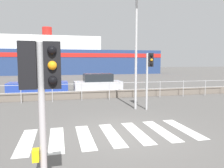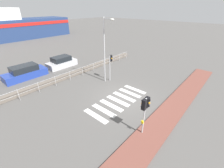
{
  "view_description": "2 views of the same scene",
  "coord_description": "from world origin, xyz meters",
  "px_view_note": "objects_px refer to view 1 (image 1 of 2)",
  "views": [
    {
      "loc": [
        -2.25,
        -6.93,
        2.46
      ],
      "look_at": [
        -0.07,
        2.0,
        1.5
      ],
      "focal_mm": 35.0,
      "sensor_mm": 36.0,
      "label": 1
    },
    {
      "loc": [
        -9.22,
        -6.83,
        7.44
      ],
      "look_at": [
        -0.22,
        1.0,
        1.2
      ],
      "focal_mm": 24.0,
      "sensor_mm": 36.0,
      "label": 2
    }
  ],
  "objects_px": {
    "traffic_light_near": "(41,83)",
    "parked_car_blue": "(38,84)",
    "streetlamp": "(138,29)",
    "parked_car_silver": "(98,83)",
    "ferry_boat": "(66,58)",
    "traffic_light_far": "(149,68)"
  },
  "relations": [
    {
      "from": "traffic_light_far",
      "to": "streetlamp",
      "type": "height_order",
      "value": "streetlamp"
    },
    {
      "from": "traffic_light_far",
      "to": "traffic_light_near",
      "type": "bearing_deg",
      "value": -124.23
    },
    {
      "from": "traffic_light_near",
      "to": "parked_car_silver",
      "type": "bearing_deg",
      "value": 76.82
    },
    {
      "from": "traffic_light_near",
      "to": "parked_car_silver",
      "type": "xyz_separation_m",
      "value": [
        3.44,
        14.7,
        -1.53
      ]
    },
    {
      "from": "ferry_boat",
      "to": "parked_car_silver",
      "type": "height_order",
      "value": "ferry_boat"
    },
    {
      "from": "ferry_boat",
      "to": "parked_car_blue",
      "type": "xyz_separation_m",
      "value": [
        -2.99,
        -26.0,
        -2.38
      ]
    },
    {
      "from": "streetlamp",
      "to": "parked_car_blue",
      "type": "bearing_deg",
      "value": 124.89
    },
    {
      "from": "traffic_light_far",
      "to": "ferry_boat",
      "type": "distance_m",
      "value": 33.96
    },
    {
      "from": "streetlamp",
      "to": "ferry_boat",
      "type": "height_order",
      "value": "ferry_boat"
    },
    {
      "from": "ferry_boat",
      "to": "streetlamp",
      "type": "bearing_deg",
      "value": -85.9
    },
    {
      "from": "streetlamp",
      "to": "parked_car_blue",
      "type": "distance_m",
      "value": 10.05
    },
    {
      "from": "traffic_light_near",
      "to": "streetlamp",
      "type": "xyz_separation_m",
      "value": [
        4.08,
        6.94,
        1.91
      ]
    },
    {
      "from": "traffic_light_far",
      "to": "parked_car_blue",
      "type": "relative_size",
      "value": 0.63
    },
    {
      "from": "streetlamp",
      "to": "parked_car_silver",
      "type": "xyz_separation_m",
      "value": [
        -0.64,
        7.75,
        -3.44
      ]
    },
    {
      "from": "streetlamp",
      "to": "parked_car_silver",
      "type": "height_order",
      "value": "streetlamp"
    },
    {
      "from": "ferry_boat",
      "to": "parked_car_blue",
      "type": "distance_m",
      "value": 26.27
    },
    {
      "from": "parked_car_blue",
      "to": "traffic_light_near",
      "type": "bearing_deg",
      "value": -84.85
    },
    {
      "from": "ferry_boat",
      "to": "parked_car_blue",
      "type": "height_order",
      "value": "ferry_boat"
    },
    {
      "from": "traffic_light_near",
      "to": "parked_car_blue",
      "type": "height_order",
      "value": "traffic_light_near"
    },
    {
      "from": "parked_car_silver",
      "to": "ferry_boat",
      "type": "bearing_deg",
      "value": 93.92
    },
    {
      "from": "ferry_boat",
      "to": "parked_car_silver",
      "type": "distance_m",
      "value": 26.17
    },
    {
      "from": "traffic_light_far",
      "to": "parked_car_silver",
      "type": "relative_size",
      "value": 0.73
    }
  ]
}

